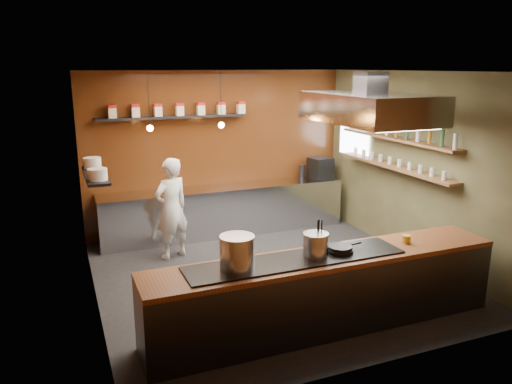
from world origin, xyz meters
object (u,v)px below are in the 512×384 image
extractor_hood (369,108)px  stockpot_large (237,252)px  chef (171,209)px  espresso_machine (320,168)px  stockpot_small (316,245)px

extractor_hood → stockpot_large: bearing=-153.4°
extractor_hood → stockpot_large: extractor_hood is taller
chef → espresso_machine: bearing=172.2°
stockpot_small → chef: (-1.02, 2.95, -0.25)m
stockpot_small → chef: 3.13m
stockpot_large → chef: bearing=91.3°
extractor_hood → espresso_machine: extractor_hood is taller
espresso_machine → chef: (-3.21, -0.87, -0.27)m
stockpot_large → stockpot_small: 0.96m
espresso_machine → chef: bearing=-175.0°
espresso_machine → extractor_hood: bearing=-115.7°
extractor_hood → chef: (-2.49, 1.74, -1.67)m
stockpot_small → chef: chef is taller
stockpot_large → stockpot_small: (0.96, 0.00, -0.05)m
extractor_hood → stockpot_small: extractor_hood is taller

